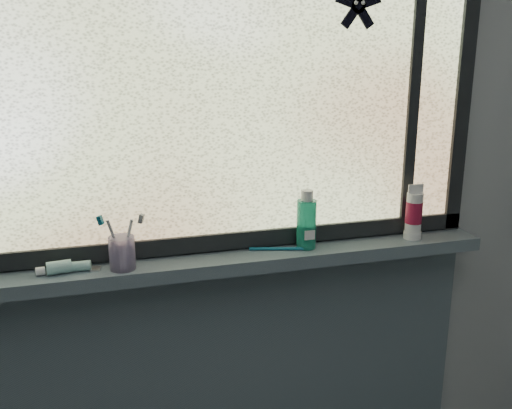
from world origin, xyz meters
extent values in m
cube|color=#9EA3A8|center=(0.00, 1.30, 1.25)|extent=(3.00, 0.01, 2.50)
cube|color=#4E5E69|center=(0.00, 1.23, 1.00)|extent=(1.62, 0.14, 0.04)
cube|color=#4E5E69|center=(0.00, 1.29, 0.49)|extent=(1.62, 0.02, 0.98)
cube|color=silver|center=(0.00, 1.28, 1.53)|extent=(1.50, 0.01, 1.00)
cube|color=black|center=(0.00, 1.28, 1.05)|extent=(1.60, 0.03, 0.05)
cube|color=black|center=(0.78, 1.28, 1.53)|extent=(0.05, 0.03, 1.10)
cube|color=black|center=(0.60, 1.28, 1.53)|extent=(0.03, 0.03, 1.00)
cylinder|color=#C5B0E8|center=(-0.30, 1.21, 1.07)|extent=(0.09, 0.09, 0.09)
cylinder|color=#1FA27F|center=(0.24, 1.23, 1.11)|extent=(0.08, 0.08, 0.15)
cylinder|color=silver|center=(0.60, 1.22, 1.11)|extent=(0.06, 0.06, 0.13)
camera|label=1|loc=(-0.35, -0.29, 1.61)|focal=40.00mm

